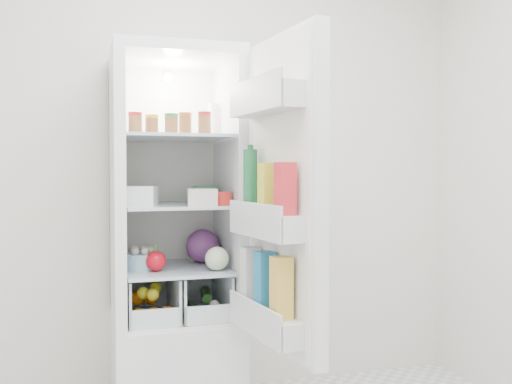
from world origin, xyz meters
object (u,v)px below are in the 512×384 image
object	(u,v)px
red_cabbage	(203,246)
fridge_door	(279,201)
refrigerator	(174,281)
mushroom_bowl	(142,261)

from	to	relation	value
red_cabbage	fridge_door	size ratio (longest dim) A/B	0.13
refrigerator	mushroom_bowl	bearing A→B (deg)	-153.82
red_cabbage	mushroom_bowl	size ratio (longest dim) A/B	1.04
refrigerator	red_cabbage	xyz separation A→B (m)	(0.15, 0.03, 0.17)
refrigerator	mushroom_bowl	world-z (taller)	refrigerator
refrigerator	fridge_door	distance (m)	0.84
refrigerator	fridge_door	xyz separation A→B (m)	(0.34, -0.64, 0.43)
refrigerator	fridge_door	bearing A→B (deg)	-61.95
refrigerator	red_cabbage	distance (m)	0.23
mushroom_bowl	fridge_door	bearing A→B (deg)	-47.74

